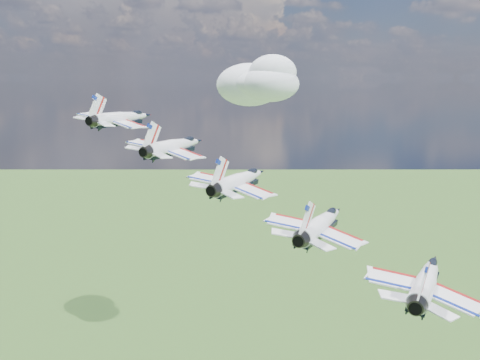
# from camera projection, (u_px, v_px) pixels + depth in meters

# --- Properties ---
(cloud_far) EXTENTS (53.36, 41.93, 20.96)m
(cloud_far) POSITION_uv_depth(u_px,v_px,m) (273.00, 80.00, 275.21)
(cloud_far) COLOR white
(jet_0) EXTENTS (15.88, 18.11, 6.21)m
(jet_0) POSITION_uv_depth(u_px,v_px,m) (122.00, 118.00, 80.01)
(jet_0) COLOR white
(jet_1) EXTENTS (15.88, 18.11, 6.21)m
(jet_1) POSITION_uv_depth(u_px,v_px,m) (175.00, 146.00, 72.59)
(jet_1) COLOR white
(jet_2) EXTENTS (15.88, 18.11, 6.21)m
(jet_2) POSITION_uv_depth(u_px,v_px,m) (240.00, 180.00, 65.16)
(jet_2) COLOR silver
(jet_3) EXTENTS (15.88, 18.11, 6.21)m
(jet_3) POSITION_uv_depth(u_px,v_px,m) (321.00, 223.00, 57.74)
(jet_3) COLOR white
(jet_4) EXTENTS (15.88, 18.11, 6.21)m
(jet_4) POSITION_uv_depth(u_px,v_px,m) (427.00, 279.00, 50.32)
(jet_4) COLOR white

